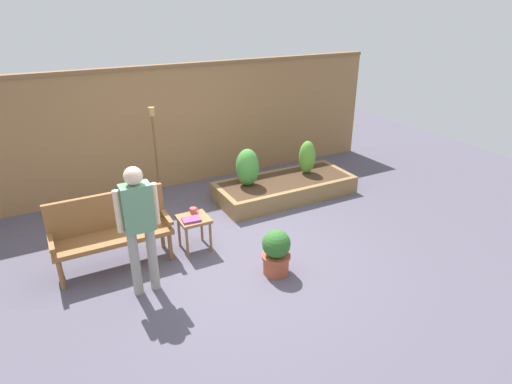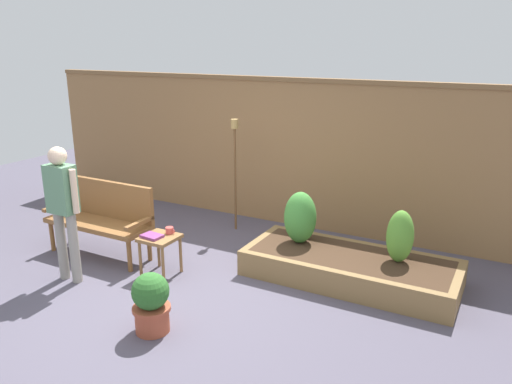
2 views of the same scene
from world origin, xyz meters
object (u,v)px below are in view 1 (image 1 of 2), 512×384
Objects in this scene: shrub_near_bench at (247,167)px; person_by_bench at (139,220)px; garden_bench at (110,226)px; potted_boxwood at (276,251)px; shrub_far_corner at (307,157)px; tiki_torch at (154,138)px; book_on_table at (191,220)px; side_table at (194,223)px; cup_on_table at (193,210)px.

shrub_near_bench is 2.71m from person_by_bench.
garden_bench is 2.10m from potted_boxwood.
shrub_far_corner is 2.64m from tiki_torch.
shrub_near_bench is (1.38, 1.08, 0.12)m from book_on_table.
potted_boxwood is at bearing -33.95° from garden_bench.
book_on_table is 1.75m from shrub_near_bench.
person_by_bench reaches higher than side_table.
potted_boxwood is 2.73m from shrub_far_corner.
shrub_near_bench is at bearing 19.75° from garden_bench.
garden_bench reaches higher than shrub_far_corner.
cup_on_table is at bearing 39.97° from person_by_bench.
potted_boxwood reaches higher than cup_on_table.
book_on_table is 0.37× the size of shrub_near_bench.
shrub_far_corner is (2.46, 0.88, 0.08)m from cup_on_table.
garden_bench is at bearing -124.14° from tiki_torch.
garden_bench is 2.43× the size of shrub_far_corner.
shrub_near_bench is 1.57m from tiki_torch.
person_by_bench is (-3.33, -1.62, 0.34)m from shrub_far_corner.
cup_on_table is 1.22m from person_by_bench.
potted_boxwood is (0.69, -1.00, -0.09)m from side_table.
side_table is 1.16m from person_by_bench.
shrub_far_corner is 0.38× the size of person_by_bench.
person_by_bench reaches higher than cup_on_table.
shrub_near_bench is at bearing 37.45° from side_table.
garden_bench is 3.65m from shrub_far_corner.
book_on_table is 0.40× the size of shrub_far_corner.
person_by_bench is at bearing -74.54° from garden_bench.
shrub_far_corner is at bearing 48.04° from potted_boxwood.
potted_boxwood reaches higher than side_table.
garden_bench is 0.89× the size of tiki_torch.
shrub_near_bench reaches higher than side_table.
side_table is at bearing -158.00° from shrub_far_corner.
garden_bench is 0.89m from person_by_bench.
cup_on_table is at bearing 119.66° from potted_boxwood.
side_table is (1.04, -0.16, -0.15)m from garden_bench.
person_by_bench is (-0.83, -2.31, -0.18)m from tiki_torch.
tiki_torch reaches higher than potted_boxwood.
shrub_far_corner is 0.37× the size of tiki_torch.
side_table is at bearing 124.70° from potted_boxwood.
side_table is at bearing 56.26° from book_on_table.
tiki_torch is (-2.50, 0.70, 0.52)m from shrub_far_corner.
potted_boxwood is (0.64, -1.13, -0.21)m from cup_on_table.
tiki_torch is at bearing 70.17° from person_by_bench.
shrub_far_corner is at bearing -15.58° from tiki_torch.
side_table is at bearing -90.27° from tiki_torch.
person_by_bench reaches higher than potted_boxwood.
cup_on_table is at bearing 68.99° from side_table.
tiki_torch reaches higher than cup_on_table.
garden_bench is 2.51m from shrub_near_bench.
tiki_torch is at bearing 91.51° from cup_on_table.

